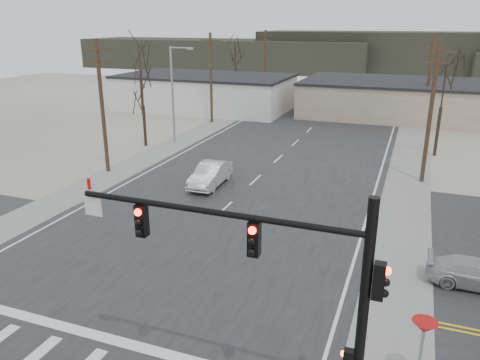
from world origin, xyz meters
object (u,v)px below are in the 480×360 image
(fire_hydrant, at_px, (89,184))
(sedan_crossing, at_px, (210,174))
(car_far_a, at_px, (382,104))
(car_parked_silver, at_px, (477,274))
(traffic_signal_mast, at_px, (292,276))
(car_far_b, at_px, (309,88))

(fire_hydrant, relative_size, sedan_crossing, 0.18)
(car_far_a, height_order, car_parked_silver, car_far_a)
(fire_hydrant, bearing_deg, car_far_a, 67.27)
(fire_hydrant, xyz_separation_m, car_parked_silver, (24.04, -4.41, 0.20))
(traffic_signal_mast, distance_m, car_far_a, 53.63)
(car_far_b, relative_size, car_parked_silver, 0.89)
(car_far_b, height_order, car_parked_silver, car_far_b)
(car_far_a, distance_m, car_far_b, 17.68)
(traffic_signal_mast, xyz_separation_m, fire_hydrant, (-18.09, 14.20, -4.22))
(car_far_b, bearing_deg, sedan_crossing, -72.22)
(fire_hydrant, distance_m, car_far_b, 51.89)
(sedan_crossing, xyz_separation_m, car_far_b, (-3.64, 47.95, -0.16))
(sedan_crossing, bearing_deg, car_far_a, 74.07)
(sedan_crossing, xyz_separation_m, car_parked_silver, (16.49, -8.20, -0.20))
(sedan_crossing, height_order, car_far_a, car_far_a)
(sedan_crossing, xyz_separation_m, car_far_a, (8.89, 35.48, 0.02))
(traffic_signal_mast, bearing_deg, sedan_crossing, 120.35)
(traffic_signal_mast, bearing_deg, car_parked_silver, 58.71)
(car_far_a, relative_size, car_far_b, 1.50)
(car_parked_silver, bearing_deg, fire_hydrant, 79.61)
(sedan_crossing, bearing_deg, fire_hydrant, -155.24)
(fire_hydrant, relative_size, car_far_a, 0.15)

